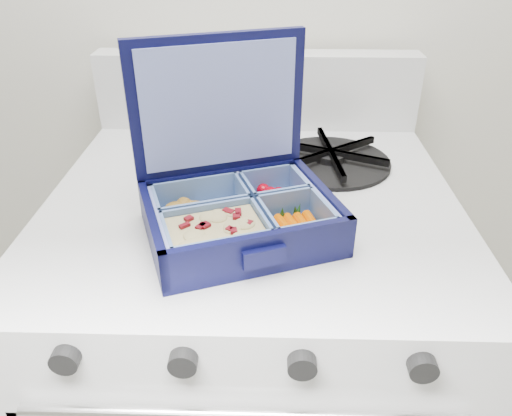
# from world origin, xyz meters

# --- Properties ---
(stove) EXTENTS (0.54, 0.54, 0.80)m
(stove) POSITION_xyz_m (0.48, 1.71, 0.40)
(stove) COLOR white
(stove) RESTS_ON floor
(bento_box) EXTENTS (0.25, 0.22, 0.05)m
(bento_box) POSITION_xyz_m (0.47, 1.61, 0.83)
(bento_box) COLOR #090A33
(bento_box) RESTS_ON stove
(burner_grate) EXTENTS (0.24, 0.24, 0.03)m
(burner_grate) POSITION_xyz_m (0.59, 1.80, 0.82)
(burner_grate) COLOR black
(burner_grate) RESTS_ON stove
(burner_grate_rear) EXTENTS (0.19, 0.19, 0.02)m
(burner_grate_rear) POSITION_xyz_m (0.38, 1.84, 0.81)
(burner_grate_rear) COLOR black
(burner_grate_rear) RESTS_ON stove
(fork) EXTENTS (0.14, 0.15, 0.01)m
(fork) POSITION_xyz_m (0.57, 1.74, 0.81)
(fork) COLOR silver
(fork) RESTS_ON stove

